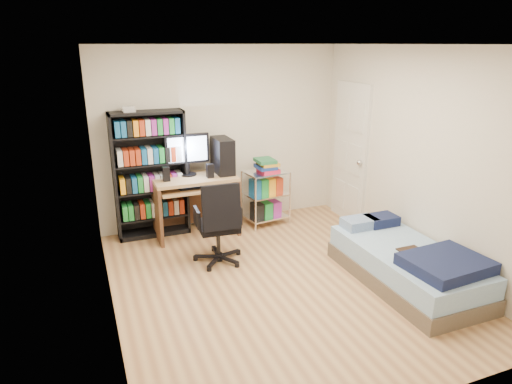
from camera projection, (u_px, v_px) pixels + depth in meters
name	position (u px, v px, depth m)	size (l,w,h in m)	color
room	(281.00, 173.00, 4.66)	(3.58, 4.08, 2.58)	tan
media_shelf	(150.00, 173.00, 6.04)	(0.95, 0.32, 1.76)	black
computer_desk	(202.00, 180.00, 6.17)	(1.09, 0.63, 1.38)	tan
office_chair	(219.00, 237.00, 5.39)	(0.65, 0.65, 1.02)	black
wire_cart	(266.00, 182.00, 6.49)	(0.65, 0.50, 0.96)	white
bed	(408.00, 264.00, 4.94)	(0.90, 1.80, 0.51)	brown
door	(350.00, 154.00, 6.54)	(0.12, 0.80, 2.00)	silver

